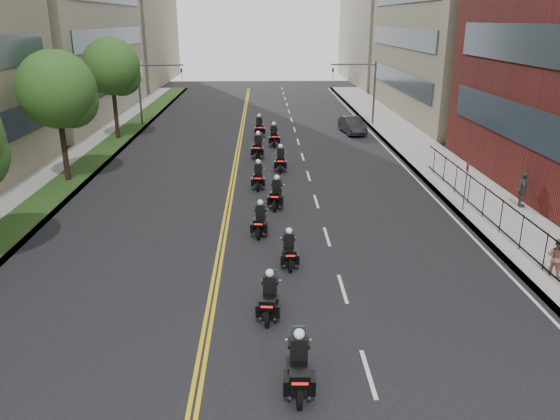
# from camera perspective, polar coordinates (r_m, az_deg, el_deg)

# --- Properties ---
(sidewalk_right) EXTENTS (4.00, 90.00, 0.15)m
(sidewalk_right) POSITION_cam_1_polar(r_m,az_deg,el_deg) (35.77, 17.22, 3.66)
(sidewalk_right) COLOR gray
(sidewalk_right) RESTS_ON ground
(sidewalk_left) EXTENTS (4.00, 90.00, 0.15)m
(sidewalk_left) POSITION_cam_1_polar(r_m,az_deg,el_deg) (36.00, -21.92, 3.22)
(sidewalk_left) COLOR gray
(sidewalk_left) RESTS_ON ground
(grass_strip) EXTENTS (2.00, 90.00, 0.04)m
(grass_strip) POSITION_cam_1_polar(r_m,az_deg,el_deg) (35.71, -20.73, 3.40)
(grass_strip) COLOR #1F3B15
(grass_strip) RESTS_ON sidewalk_left
(iron_fence) EXTENTS (0.05, 28.00, 1.50)m
(iron_fence) POSITION_cam_1_polar(r_m,az_deg,el_deg) (23.77, 24.90, -3.01)
(iron_fence) COLOR black
(iron_fence) RESTS_ON sidewalk_right
(street_trees) EXTENTS (4.40, 38.40, 7.98)m
(street_trees) POSITION_cam_1_polar(r_m,az_deg,el_deg) (28.83, -25.52, 9.35)
(street_trees) COLOR black
(street_trees) RESTS_ON ground
(traffic_signal_right) EXTENTS (4.09, 0.20, 5.60)m
(traffic_signal_right) POSITION_cam_1_polar(r_m,az_deg,el_deg) (50.71, 8.78, 12.88)
(traffic_signal_right) COLOR #3F3F44
(traffic_signal_right) RESTS_ON ground
(traffic_signal_left) EXTENTS (4.09, 0.20, 5.60)m
(traffic_signal_left) POSITION_cam_1_polar(r_m,az_deg,el_deg) (50.84, -13.43, 12.61)
(traffic_signal_left) COLOR #3F3F44
(traffic_signal_left) RESTS_ON ground
(motorcycle_1) EXTENTS (0.54, 2.31, 1.71)m
(motorcycle_1) POSITION_cam_1_polar(r_m,az_deg,el_deg) (14.76, 1.99, -16.03)
(motorcycle_1) COLOR black
(motorcycle_1) RESTS_ON ground
(motorcycle_2) EXTENTS (0.61, 2.16, 1.60)m
(motorcycle_2) POSITION_cam_1_polar(r_m,az_deg,el_deg) (17.98, -1.12, -9.17)
(motorcycle_2) COLOR black
(motorcycle_2) RESTS_ON ground
(motorcycle_3) EXTENTS (0.47, 2.05, 1.52)m
(motorcycle_3) POSITION_cam_1_polar(r_m,az_deg,el_deg) (21.51, 0.96, -4.27)
(motorcycle_3) COLOR black
(motorcycle_3) RESTS_ON ground
(motorcycle_4) EXTENTS (0.60, 2.15, 1.58)m
(motorcycle_4) POSITION_cam_1_polar(r_m,az_deg,el_deg) (24.57, -2.08, -1.13)
(motorcycle_4) COLOR black
(motorcycle_4) RESTS_ON ground
(motorcycle_5) EXTENTS (0.70, 2.28, 1.69)m
(motorcycle_5) POSITION_cam_1_polar(r_m,az_deg,el_deg) (28.08, -0.37, 1.62)
(motorcycle_5) COLOR black
(motorcycle_5) RESTS_ON ground
(motorcycle_6) EXTENTS (0.52, 2.24, 1.66)m
(motorcycle_6) POSITION_cam_1_polar(r_m,az_deg,el_deg) (31.35, -2.29, 3.49)
(motorcycle_6) COLOR black
(motorcycle_6) RESTS_ON ground
(motorcycle_7) EXTENTS (0.56, 2.31, 1.70)m
(motorcycle_7) POSITION_cam_1_polar(r_m,az_deg,el_deg) (35.00, 0.06, 5.22)
(motorcycle_7) COLOR black
(motorcycle_7) RESTS_ON ground
(motorcycle_8) EXTENTS (0.66, 2.53, 1.86)m
(motorcycle_8) POSITION_cam_1_polar(r_m,az_deg,el_deg) (38.37, -2.31, 6.56)
(motorcycle_8) COLOR black
(motorcycle_8) RESTS_ON ground
(motorcycle_9) EXTENTS (0.58, 2.47, 1.82)m
(motorcycle_9) POSITION_cam_1_polar(r_m,az_deg,el_deg) (42.05, -0.64, 7.69)
(motorcycle_9) COLOR black
(motorcycle_9) RESTS_ON ground
(motorcycle_10) EXTENTS (0.60, 2.50, 1.84)m
(motorcycle_10) POSITION_cam_1_polar(r_m,az_deg,el_deg) (45.59, -2.17, 8.60)
(motorcycle_10) COLOR black
(motorcycle_10) RESTS_ON ground
(parked_sedan) EXTENTS (1.98, 4.35, 1.38)m
(parked_sedan) POSITION_cam_1_polar(r_m,az_deg,el_deg) (47.17, 7.56, 8.77)
(parked_sedan) COLOR black
(parked_sedan) RESTS_ON ground
(pedestrian_b) EXTENTS (0.86, 0.91, 1.48)m
(pedestrian_b) POSITION_cam_1_polar(r_m,az_deg,el_deg) (22.69, 26.93, -4.41)
(pedestrian_b) COLOR #8B584B
(pedestrian_b) RESTS_ON sidewalk_right
(pedestrian_c) EXTENTS (0.72, 1.14, 1.81)m
(pedestrian_c) POSITION_cam_1_polar(r_m,az_deg,el_deg) (30.19, 24.03, 1.95)
(pedestrian_c) COLOR #414148
(pedestrian_c) RESTS_ON sidewalk_right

